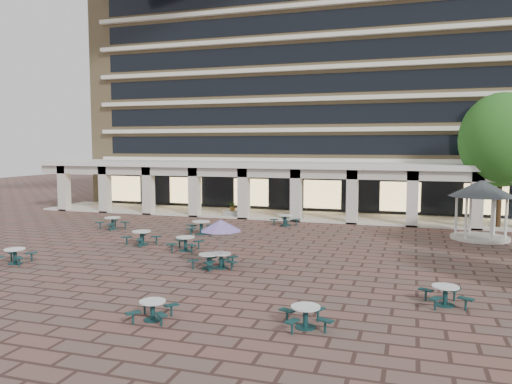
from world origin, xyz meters
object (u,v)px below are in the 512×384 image
(picnic_table_1, at_px, (209,260))
(gazebo, at_px, (481,195))
(planter_right, at_px, (294,214))
(planter_left, at_px, (233,211))
(picnic_table_2, at_px, (153,309))

(picnic_table_1, bearing_deg, gazebo, 60.77)
(picnic_table_1, height_order, planter_right, planter_right)
(planter_left, bearing_deg, planter_right, -0.00)
(gazebo, distance_m, planter_right, 13.68)
(picnic_table_2, height_order, planter_right, planter_right)
(picnic_table_2, bearing_deg, gazebo, 49.61)
(picnic_table_1, relative_size, planter_right, 1.23)
(picnic_table_2, distance_m, planter_left, 23.88)
(gazebo, bearing_deg, picnic_table_1, -137.70)
(picnic_table_1, relative_size, gazebo, 0.47)
(planter_left, bearing_deg, gazebo, -13.62)
(picnic_table_1, xyz_separation_m, planter_right, (0.28, 16.20, 0.06))
(picnic_table_2, distance_m, planter_right, 23.20)
(picnic_table_1, xyz_separation_m, picnic_table_2, (0.97, -6.99, -0.02))
(picnic_table_1, distance_m, gazebo, 17.81)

